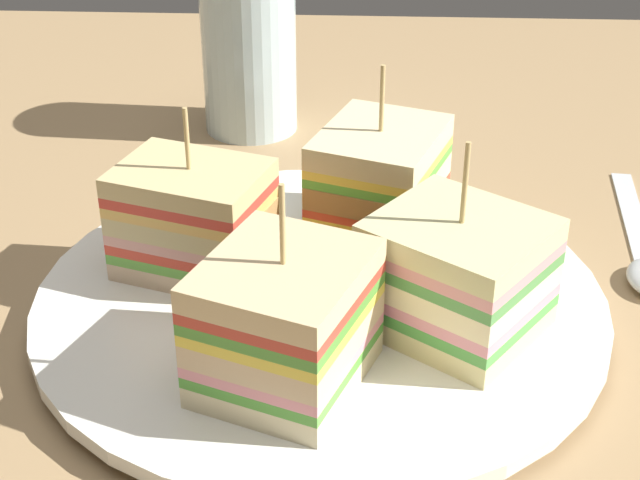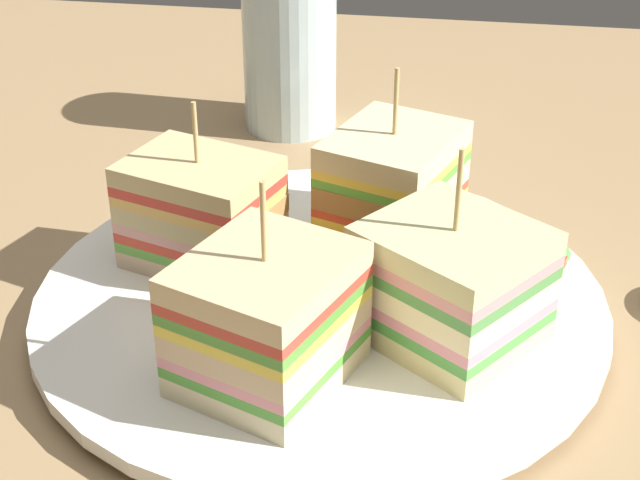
{
  "view_description": "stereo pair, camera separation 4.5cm",
  "coord_description": "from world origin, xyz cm",
  "px_view_note": "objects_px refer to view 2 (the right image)",
  "views": [
    {
      "loc": [
        1.92,
        -39.23,
        27.05
      ],
      "look_at": [
        0.0,
        0.0,
        4.33
      ],
      "focal_mm": 54.37,
      "sensor_mm": 36.0,
      "label": 1
    },
    {
      "loc": [
        6.43,
        -38.75,
        27.05
      ],
      "look_at": [
        0.0,
        0.0,
        4.33
      ],
      "focal_mm": 54.37,
      "sensor_mm": 36.0,
      "label": 2
    }
  ],
  "objects_px": {
    "sandwich_wedge_1": "(392,187)",
    "sandwich_wedge_3": "(267,319)",
    "sandwich_wedge_2": "(202,213)",
    "plate": "(320,303)",
    "drinking_glass": "(290,60)",
    "chip_pile": "(336,276)",
    "sandwich_wedge_0": "(450,284)"
  },
  "relations": [
    {
      "from": "sandwich_wedge_2",
      "to": "chip_pile",
      "type": "height_order",
      "value": "sandwich_wedge_2"
    },
    {
      "from": "sandwich_wedge_1",
      "to": "sandwich_wedge_2",
      "type": "relative_size",
      "value": 1.09
    },
    {
      "from": "sandwich_wedge_2",
      "to": "plate",
      "type": "bearing_deg",
      "value": -0.36
    },
    {
      "from": "sandwich_wedge_3",
      "to": "chip_pile",
      "type": "distance_m",
      "value": 0.07
    },
    {
      "from": "sandwich_wedge_2",
      "to": "sandwich_wedge_3",
      "type": "xyz_separation_m",
      "value": [
        0.05,
        -0.09,
        0.0
      ]
    },
    {
      "from": "sandwich_wedge_1",
      "to": "sandwich_wedge_3",
      "type": "height_order",
      "value": "sandwich_wedge_1"
    },
    {
      "from": "sandwich_wedge_1",
      "to": "sandwich_wedge_3",
      "type": "distance_m",
      "value": 0.13
    },
    {
      "from": "sandwich_wedge_0",
      "to": "sandwich_wedge_1",
      "type": "height_order",
      "value": "sandwich_wedge_1"
    },
    {
      "from": "sandwich_wedge_3",
      "to": "drinking_glass",
      "type": "xyz_separation_m",
      "value": [
        -0.05,
        0.3,
        0.01
      ]
    },
    {
      "from": "sandwich_wedge_0",
      "to": "sandwich_wedge_2",
      "type": "xyz_separation_m",
      "value": [
        -0.13,
        0.04,
        0.0
      ]
    },
    {
      "from": "sandwich_wedge_0",
      "to": "drinking_glass",
      "type": "relative_size",
      "value": 0.85
    },
    {
      "from": "plate",
      "to": "sandwich_wedge_3",
      "type": "distance_m",
      "value": 0.07
    },
    {
      "from": "plate",
      "to": "sandwich_wedge_2",
      "type": "bearing_deg",
      "value": 161.61
    },
    {
      "from": "plate",
      "to": "drinking_glass",
      "type": "distance_m",
      "value": 0.24
    },
    {
      "from": "plate",
      "to": "sandwich_wedge_2",
      "type": "distance_m",
      "value": 0.07
    },
    {
      "from": "sandwich_wedge_3",
      "to": "sandwich_wedge_2",
      "type": "bearing_deg",
      "value": 52.25
    },
    {
      "from": "sandwich_wedge_1",
      "to": "drinking_glass",
      "type": "distance_m",
      "value": 0.19
    },
    {
      "from": "chip_pile",
      "to": "drinking_glass",
      "type": "relative_size",
      "value": 0.67
    },
    {
      "from": "chip_pile",
      "to": "drinking_glass",
      "type": "height_order",
      "value": "drinking_glass"
    },
    {
      "from": "drinking_glass",
      "to": "chip_pile",
      "type": "bearing_deg",
      "value": -73.83
    },
    {
      "from": "sandwich_wedge_1",
      "to": "drinking_glass",
      "type": "xyz_separation_m",
      "value": [
        -0.09,
        0.17,
        0.0
      ]
    },
    {
      "from": "sandwich_wedge_1",
      "to": "sandwich_wedge_2",
      "type": "height_order",
      "value": "sandwich_wedge_1"
    },
    {
      "from": "plate",
      "to": "sandwich_wedge_0",
      "type": "distance_m",
      "value": 0.07
    },
    {
      "from": "sandwich_wedge_3",
      "to": "drinking_glass",
      "type": "height_order",
      "value": "drinking_glass"
    },
    {
      "from": "sandwich_wedge_3",
      "to": "chip_pile",
      "type": "bearing_deg",
      "value": 5.59
    },
    {
      "from": "sandwich_wedge_1",
      "to": "drinking_glass",
      "type": "bearing_deg",
      "value": -133.18
    },
    {
      "from": "sandwich_wedge_2",
      "to": "chip_pile",
      "type": "distance_m",
      "value": 0.08
    },
    {
      "from": "sandwich_wedge_1",
      "to": "sandwich_wedge_3",
      "type": "xyz_separation_m",
      "value": [
        -0.04,
        -0.13,
        -0.0
      ]
    },
    {
      "from": "sandwich_wedge_0",
      "to": "sandwich_wedge_3",
      "type": "xyz_separation_m",
      "value": [
        -0.07,
        -0.04,
        0.0
      ]
    },
    {
      "from": "sandwich_wedge_2",
      "to": "drinking_glass",
      "type": "relative_size",
      "value": 0.77
    },
    {
      "from": "sandwich_wedge_0",
      "to": "chip_pile",
      "type": "xyz_separation_m",
      "value": [
        -0.05,
        0.02,
        -0.02
      ]
    },
    {
      "from": "plate",
      "to": "drinking_glass",
      "type": "height_order",
      "value": "drinking_glass"
    }
  ]
}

